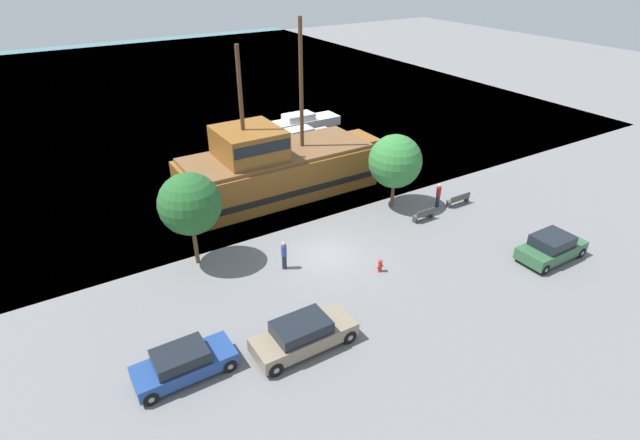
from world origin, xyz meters
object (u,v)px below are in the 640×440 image
Objects in this scene: moored_boat_outer at (303,138)px; pedestrian_walking_near at (284,255)px; parked_car_curb_rear at (184,363)px; pirate_ship at (276,168)px; parked_car_curb_front at (303,335)px; moored_boat_dockside at (303,122)px; bench_promenade_east at (424,215)px; fire_hydrant at (380,265)px; bench_promenade_west at (459,199)px; pedestrian_walking_far at (438,195)px; parked_car_curb_mid at (551,247)px.

moored_boat_outer is 20.34m from pedestrian_walking_near.
pirate_ship is at bearing 50.07° from parked_car_curb_rear.
moored_boat_outer is 1.26× the size of parked_car_curb_front.
moored_boat_outer is at bearing -119.99° from moored_boat_dockside.
pirate_ship is 15.03m from moored_boat_dockside.
moored_boat_dockside is 4.24× the size of pedestrian_walking_near.
parked_car_curb_front is 3.15× the size of bench_promenade_east.
moored_boat_outer reaches higher than fire_hydrant.
bench_promenade_west is (9.97, -8.61, -1.54)m from pirate_ship.
pirate_ship reaches higher than parked_car_curb_front.
pedestrian_walking_far is at bearing -91.65° from moored_boat_dockside.
pedestrian_walking_near reaches higher than pedestrian_walking_far.
parked_car_curb_mid reaches higher than parked_car_curb_front.
moored_boat_dockside is at bearing 57.56° from pedestrian_walking_near.
fire_hydrant is (6.72, 2.99, -0.35)m from parked_car_curb_front.
pirate_ship is 8.79× the size of pedestrian_walking_far.
parked_car_curb_rear is 8.91m from pedestrian_walking_near.
pedestrian_walking_far is (2.17, 1.01, 0.46)m from bench_promenade_east.
parked_car_curb_rear is at bearing 173.48° from parked_car_curb_mid.
parked_car_curb_rear is 2.31× the size of bench_promenade_west.
parked_car_curb_mid is at bearing -4.30° from parked_car_curb_front.
pedestrian_walking_near reaches higher than moored_boat_outer.
pedestrian_walking_near is at bearing -122.99° from moored_boat_outer.
fire_hydrant is at bearing 24.01° from parked_car_curb_front.
parked_car_curb_mid is 5.50× the size of fire_hydrant.
parked_car_curb_rear is 12.02m from fire_hydrant.
moored_boat_outer is at bearing 88.38° from bench_promenade_east.
moored_boat_outer is (-2.27, -3.93, -0.01)m from moored_boat_dockside.
parked_car_curb_rear is (-21.17, 2.42, -0.07)m from parked_car_curb_mid.
parked_car_curb_rear reaches higher than bench_promenade_west.
fire_hydrant is at bearing -108.21° from moored_boat_outer.
pedestrian_walking_far is at bearing 96.54° from parked_car_curb_mid.
parked_car_curb_front is at bearing -155.99° from fire_hydrant.
moored_boat_dockside is 1.74× the size of parked_car_curb_rear.
parked_car_curb_mid reaches higher than fire_hydrant.
pirate_ship is at bearing 139.18° from bench_promenade_west.
parked_car_curb_mid is 0.98× the size of parked_car_curb_rear.
parked_car_curb_mid is 2.75× the size of bench_promenade_east.
moored_boat_dockside is 1.77× the size of parked_car_curb_mid.
moored_boat_outer is 16.87m from bench_promenade_west.
fire_hydrant is (0.19, -12.20, -1.57)m from pirate_ship.
bench_promenade_east is (-0.48, -16.98, -0.15)m from moored_boat_outer.
parked_car_curb_rear is at bearing -130.16° from moored_boat_outer.
parked_car_curb_mid is at bearing -28.02° from pedestrian_walking_near.
pedestrian_walking_near is at bearing -115.08° from pirate_ship.
parked_car_curb_mid is at bearing -24.32° from fire_hydrant.
parked_car_curb_rear is at bearing -171.50° from fire_hydrant.
pirate_ship is 18.27m from parked_car_curb_rear.
bench_promenade_west is (0.49, 7.79, -0.32)m from parked_car_curb_mid.
fire_hydrant is at bearing 155.68° from parked_car_curb_mid.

